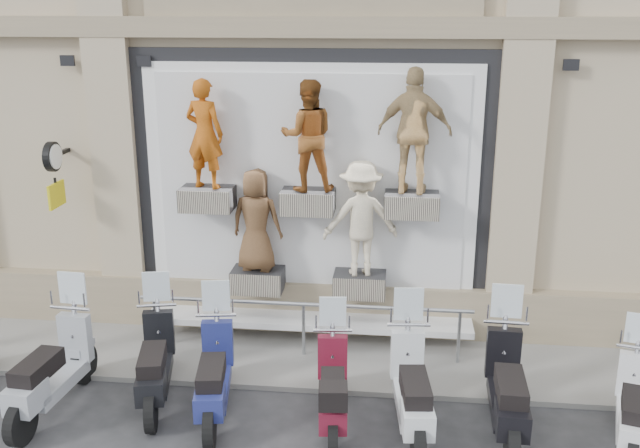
% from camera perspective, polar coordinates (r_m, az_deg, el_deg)
% --- Properties ---
extents(ground, '(90.00, 90.00, 0.00)m').
position_cam_1_polar(ground, '(9.33, -3.00, -16.41)').
color(ground, '#2B2B2E').
rests_on(ground, ground).
extents(sidewalk, '(16.00, 2.20, 0.08)m').
position_cam_1_polar(sidewalk, '(11.10, -1.23, -10.31)').
color(sidewalk, gray).
rests_on(sidewalk, ground).
extents(shop_vitrine, '(5.60, 0.89, 4.30)m').
position_cam_1_polar(shop_vitrine, '(10.83, -0.13, 2.47)').
color(shop_vitrine, black).
rests_on(shop_vitrine, ground).
extents(guard_rail, '(5.06, 0.10, 0.93)m').
position_cam_1_polar(guard_rail, '(10.82, -1.32, -8.55)').
color(guard_rail, '#9EA0A5').
rests_on(guard_rail, ground).
extents(clock_sign_bracket, '(0.10, 0.80, 1.02)m').
position_cam_1_polar(clock_sign_bracket, '(11.65, -20.51, 4.37)').
color(clock_sign_bracket, black).
rests_on(clock_sign_bracket, ground).
extents(scooter_c, '(0.78, 2.14, 1.70)m').
position_cam_1_polar(scooter_c, '(9.99, -20.81, -9.58)').
color(scooter_c, gray).
rests_on(scooter_c, ground).
extents(scooter_d, '(1.01, 2.07, 1.62)m').
position_cam_1_polar(scooter_d, '(9.85, -13.13, -9.51)').
color(scooter_d, black).
rests_on(scooter_d, ground).
extents(scooter_e, '(0.90, 2.07, 1.63)m').
position_cam_1_polar(scooter_e, '(9.40, -8.54, -10.58)').
color(scooter_e, navy).
rests_on(scooter_e, ground).
extents(scooter_f, '(0.73, 1.92, 1.52)m').
position_cam_1_polar(scooter_f, '(9.08, 1.03, -11.81)').
color(scooter_f, '#5A0F1F').
rests_on(scooter_f, ground).
extents(scooter_g, '(0.80, 2.10, 1.67)m').
position_cam_1_polar(scooter_g, '(9.02, 7.43, -11.63)').
color(scooter_g, silver).
rests_on(scooter_g, ground).
extents(scooter_h, '(0.69, 2.14, 1.72)m').
position_cam_1_polar(scooter_h, '(9.22, 14.86, -11.25)').
color(scooter_h, black).
rests_on(scooter_h, ground).
extents(scooter_i, '(1.01, 1.91, 1.49)m').
position_cam_1_polar(scooter_i, '(9.50, 23.92, -12.10)').
color(scooter_i, silver).
rests_on(scooter_i, ground).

